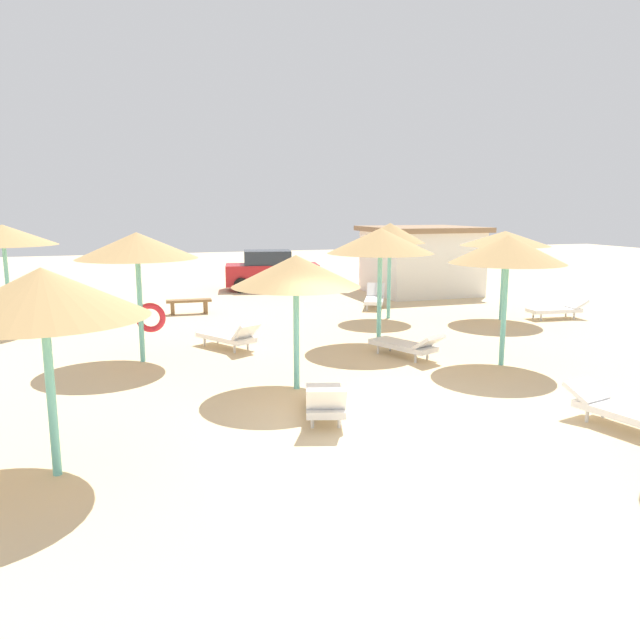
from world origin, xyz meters
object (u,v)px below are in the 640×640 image
(parked_car, at_px, (271,271))
(beach_cabana, at_px, (420,260))
(lounger_7, at_px, (57,311))
(parasol_4, at_px, (380,241))
(lounger_3, at_px, (558,309))
(lounger_1, at_px, (622,410))
(parasol_5, at_px, (43,294))
(bench_0, at_px, (189,304))
(parasol_6, at_px, (296,271))
(parasol_0, at_px, (390,233))
(lounger_4, at_px, (407,345))
(parasol_8, at_px, (507,250))
(lounger_0, at_px, (375,298))
(lounger_6, at_px, (325,400))
(parasol_2, at_px, (137,247))
(parasol_7, at_px, (3,235))
(lounger_2, at_px, (229,336))
(parasol_3, at_px, (505,239))

(parked_car, xyz_separation_m, beach_cabana, (5.69, -3.03, 0.59))
(lounger_7, bearing_deg, parasol_4, -36.96)
(parasol_4, relative_size, lounger_3, 1.55)
(lounger_1, relative_size, beach_cabana, 0.46)
(parasol_5, height_order, bench_0, parasol_5)
(lounger_7, xyz_separation_m, parked_car, (8.27, 5.11, 0.50))
(lounger_1, bearing_deg, lounger_7, 126.05)
(parasol_6, distance_m, bench_0, 9.72)
(parasol_0, distance_m, lounger_4, 5.82)
(parasol_6, xyz_separation_m, parked_car, (3.04, 14.59, -1.53))
(bench_0, xyz_separation_m, beach_cabana, (9.81, 2.11, 1.06))
(parked_car, bearing_deg, parasol_8, -82.26)
(parasol_0, relative_size, lounger_0, 1.58)
(lounger_6, relative_size, bench_0, 1.29)
(lounger_7, bearing_deg, bench_0, -0.34)
(parasol_5, xyz_separation_m, parked_car, (7.23, 17.40, -1.66))
(parasol_8, relative_size, lounger_3, 1.51)
(parasol_2, distance_m, lounger_1, 10.37)
(parasol_5, distance_m, lounger_6, 4.79)
(parasol_6, distance_m, lounger_4, 4.13)
(parasol_7, height_order, beach_cabana, parasol_7)
(lounger_6, distance_m, beach_cabana, 16.04)
(parasol_7, relative_size, parasol_8, 1.04)
(lounger_4, height_order, beach_cabana, beach_cabana)
(parasol_8, distance_m, beach_cabana, 11.92)
(parasol_0, height_order, beach_cabana, parasol_0)
(parasol_7, bearing_deg, lounger_6, -58.21)
(parasol_6, bearing_deg, lounger_3, 25.15)
(parasol_4, distance_m, lounger_2, 4.58)
(parasol_8, xyz_separation_m, lounger_0, (0.48, 8.45, -2.32))
(parasol_2, xyz_separation_m, lounger_4, (6.05, -1.61, -2.37))
(parasol_2, bearing_deg, parasol_7, 124.24)
(parasol_3, xyz_separation_m, lounger_7, (-13.57, 4.29, -2.27))
(parasol_2, height_order, lounger_7, parasol_2)
(parasol_5, xyz_separation_m, lounger_0, (9.65, 11.57, -2.16))
(parasol_3, xyz_separation_m, lounger_4, (-5.12, -3.59, -2.28))
(lounger_2, bearing_deg, lounger_7, 129.17)
(parasol_0, xyz_separation_m, parasol_3, (3.33, -1.39, -0.15))
(parasol_5, xyz_separation_m, lounger_2, (3.51, 6.70, -2.16))
(parasol_6, xyz_separation_m, lounger_1, (4.43, -3.79, -2.04))
(lounger_4, relative_size, beach_cabana, 0.46)
(parasol_5, xyz_separation_m, lounger_6, (4.16, 0.98, -2.16))
(lounger_3, distance_m, beach_cabana, 7.01)
(bench_0, bearing_deg, lounger_1, -67.42)
(parasol_0, height_order, lounger_6, parasol_0)
(parasol_7, bearing_deg, parasol_0, -9.32)
(parasol_3, bearing_deg, parasol_2, -169.95)
(parasol_6, height_order, bench_0, parasol_6)
(parasol_8, bearing_deg, lounger_4, 143.75)
(parasol_8, bearing_deg, lounger_7, 138.09)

